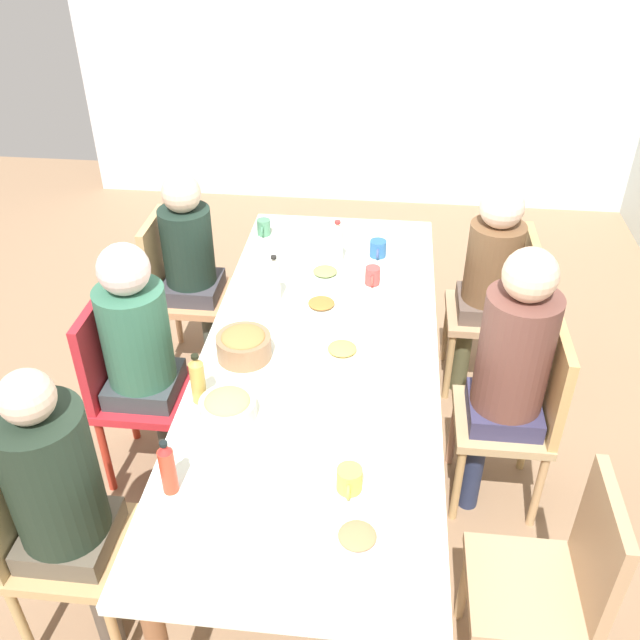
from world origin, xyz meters
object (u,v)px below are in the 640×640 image
Objects in this scene: chair_1 at (556,579)px; cup_2 at (378,249)px; chair_0 at (178,285)px; plate_0 at (325,274)px; person_0 at (192,258)px; bottle_0 at (337,243)px; cup_3 at (349,480)px; person_3 at (510,362)px; person_5 at (60,492)px; plate_2 at (357,539)px; bottle_3 at (198,380)px; chair_4 at (502,304)px; chair_2 at (127,382)px; chair_5 at (48,532)px; bottle_1 at (275,279)px; person_4 at (489,272)px; cup_0 at (373,276)px; plate_3 at (321,306)px; cup_1 at (264,227)px; bottle_2 at (168,468)px; plate_1 at (342,351)px; bowl_1 at (228,407)px; chair_3 at (523,410)px; bowl_0 at (244,345)px; person_2 at (140,345)px.

chair_1 is 1.79m from cup_2.
plate_0 is at bearing 74.41° from chair_0.
person_0 is 0.80m from bottle_0.
person_3 is at bearing 140.83° from cup_3.
plate_2 is (0.12, 0.99, 0.05)m from person_5.
bottle_3 is (-0.46, 0.36, 0.13)m from person_5.
chair_2 is at bearing -64.56° from chair_4.
person_5 reaches higher than chair_0.
bottle_1 is at bearing 152.38° from chair_5.
chair_0 is at bearing -90.00° from person_4.
person_5 is at bearing -35.20° from cup_0.
cup_0 is at bearing -67.63° from chair_4.
cup_2 reaches higher than plate_3.
plate_0 is (0.23, 0.73, 0.09)m from person_0.
chair_2 is 4.00× the size of bottle_0.
person_5 is 5.75× the size of bottle_3.
cup_1 is 0.50× the size of bottle_2.
chair_1 is 1.47m from plate_3.
cup_3 is 1.49m from bottle_0.
cup_1 is 1.79m from bottle_2.
bottle_2 is at bearing -55.63° from person_3.
cup_1 is at bearing -97.35° from chair_4.
plate_1 is at bearing -173.53° from cup_3.
chair_1 is 0.70× the size of person_3.
person_0 is at bearing -148.74° from cup_3.
bowl_1 is at bearing -13.68° from plate_0.
person_5 is (0.82, 0.09, 0.22)m from chair_2.
bottle_0 reaches higher than plate_2.
chair_5 reaches higher than cup_3.
chair_3 is 4.24× the size of bottle_2.
bowl_0 is 0.81m from cup_3.
plate_0 is 0.93× the size of bottle_0.
plate_0 is at bearing 158.65° from bowl_0.
chair_3 is 4.25× the size of plate_2.
bottle_1 is (0.46, 0.62, 0.36)m from chair_0.
person_5 is 10.27× the size of cup_2.
chair_5 is at bearing -85.25° from cup_3.
chair_0 is 7.55× the size of cup_2.
bottle_1 is at bearing 120.22° from chair_2.
chair_0 is 4.30× the size of bowl_1.
bottle_1 is (-0.36, -1.02, 0.11)m from person_3.
chair_5 is (0.82, 0.00, 0.00)m from chair_2.
chair_1 is at bearing 0.00° from chair_3.
bottle_1 is at bearing 166.84° from bottle_3.
person_2 is 5.28× the size of bottle_1.
person_0 is at bearing -167.04° from bottle_2.
chair_0 is 1.00× the size of chair_1.
chair_0 is at bearing -163.97° from bottle_2.
plate_3 is 1.04× the size of bowl_1.
chair_3 is (0.82, 1.73, 0.00)m from chair_0.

